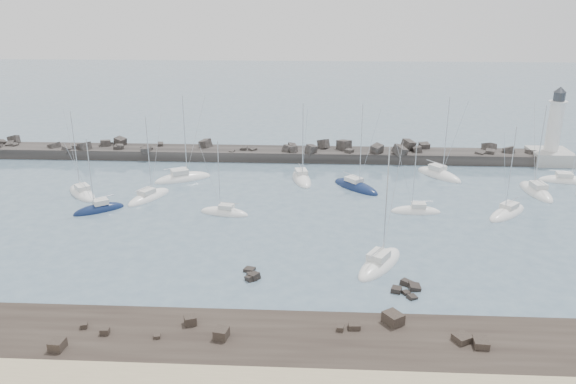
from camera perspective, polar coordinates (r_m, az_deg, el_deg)
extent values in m
plane|color=slate|center=(69.90, -0.78, -5.28)|extent=(400.00, 400.00, 0.00)
cube|color=black|center=(50.84, -2.46, -15.73)|extent=(140.00, 12.00, 0.70)
cube|color=black|center=(56.12, -20.00, -12.62)|extent=(0.74, 0.81, 0.46)
cube|color=black|center=(51.73, -6.78, -14.08)|extent=(1.39, 1.50, 0.93)
cube|color=black|center=(53.25, 18.99, -14.25)|extent=(1.37, 1.62, 0.63)
cube|color=black|center=(52.76, 5.34, -13.61)|extent=(0.69, 0.78, 0.44)
cube|color=black|center=(54.55, -18.10, -13.30)|extent=(0.80, 0.69, 0.57)
cube|color=black|center=(54.24, 10.63, -12.50)|extent=(2.18, 2.26, 1.05)
cube|color=black|center=(53.83, -22.38, -14.16)|extent=(1.26, 1.41, 0.88)
cube|color=black|center=(52.94, -13.16, -14.05)|extent=(0.70, 0.78, 0.31)
cube|color=black|center=(54.03, -9.90, -12.72)|extent=(1.35, 1.33, 0.84)
cube|color=black|center=(53.12, 6.76, -13.38)|extent=(1.11, 0.91, 0.49)
cube|color=black|center=(53.38, 17.27, -13.99)|extent=(1.89, 1.87, 0.58)
cube|color=black|center=(62.40, -3.68, -8.54)|extent=(1.37, 1.47, 0.97)
cube|color=black|center=(61.81, -3.43, -8.63)|extent=(1.51, 1.41, 1.11)
cube|color=black|center=(63.60, -3.93, -8.04)|extent=(1.39, 1.42, 0.86)
cube|color=black|center=(61.63, -3.55, -8.79)|extent=(1.04, 0.99, 0.65)
cube|color=black|center=(61.62, -3.81, -8.81)|extent=(1.48, 1.42, 1.04)
cube|color=black|center=(62.47, -3.39, -8.47)|extent=(1.07, 1.05, 0.56)
cube|color=black|center=(61.26, 12.70, -9.47)|extent=(1.33, 1.37, 0.98)
cube|color=black|center=(60.17, 11.89, -10.01)|extent=(1.02, 0.98, 0.52)
cube|color=black|center=(61.95, 11.99, -9.12)|extent=(1.77, 1.66, 1.07)
cube|color=black|center=(59.56, 12.45, -10.53)|extent=(1.30, 1.17, 0.95)
cube|color=black|center=(60.29, 10.95, -9.77)|extent=(1.27, 1.29, 0.67)
cube|color=#2A2725|center=(106.06, -3.50, 3.55)|extent=(115.00, 6.00, 3.20)
cube|color=#2A2725|center=(110.10, -16.71, 4.36)|extent=(1.85, 1.83, 1.28)
cube|color=#2A2725|center=(105.71, 5.71, 4.71)|extent=(2.98, 3.16, 2.33)
cube|color=#2A2725|center=(110.11, -16.85, 4.34)|extent=(1.61, 1.42, 1.21)
cube|color=#2A2725|center=(113.13, -20.78, 4.19)|extent=(1.92, 2.10, 1.35)
cube|color=#2A2725|center=(112.11, -19.95, 4.28)|extent=(3.12, 3.05, 2.27)
cube|color=#2A2725|center=(106.09, 13.00, 4.17)|extent=(1.74, 1.67, 1.64)
cube|color=#2A2725|center=(112.93, -21.53, 3.98)|extent=(2.14, 1.97, 1.63)
cube|color=#2A2725|center=(112.97, -16.67, 4.89)|extent=(2.61, 2.48, 2.09)
cube|color=#2A2725|center=(105.38, -4.50, 4.34)|extent=(1.24, 1.51, 1.55)
cube|color=#2A2725|center=(108.03, -8.37, 4.79)|extent=(2.72, 2.48, 2.33)
cube|color=#2A2725|center=(103.50, 0.43, 4.36)|extent=(2.12, 2.18, 1.40)
cube|color=#2A2725|center=(103.69, -0.10, 4.41)|extent=(2.00, 1.72, 1.75)
cube|color=#2A2725|center=(122.77, -27.12, 4.45)|extent=(2.78, 2.68, 1.72)
cube|color=#2A2725|center=(108.67, -14.14, 4.26)|extent=(2.40, 2.50, 1.79)
cube|color=#2A2725|center=(108.12, 18.88, 3.59)|extent=(1.98, 1.91, 1.26)
cube|color=#2A2725|center=(103.09, 0.63, 4.01)|extent=(1.29, 1.35, 1.29)
cube|color=#2A2725|center=(110.41, -12.83, 4.66)|extent=(1.20, 1.31, 1.27)
cube|color=#2A2725|center=(102.92, 2.36, 4.26)|extent=(2.66, 2.27, 2.38)
cube|color=#2A2725|center=(103.65, 6.24, 4.14)|extent=(1.82, 1.80, 0.81)
cube|color=#2A2725|center=(111.69, 23.42, 3.64)|extent=(2.08, 2.14, 1.63)
cube|color=#2A2725|center=(121.56, -26.30, 4.32)|extent=(1.85, 1.56, 1.58)
cube|color=#2A2725|center=(104.29, -5.72, 4.00)|extent=(1.14, 1.34, 1.11)
cube|color=#2A2725|center=(104.95, -3.61, 4.28)|extent=(1.73, 1.81, 1.19)
cube|color=#2A2725|center=(113.39, -18.04, 4.63)|extent=(2.47, 2.65, 1.84)
cube|color=#2A2725|center=(110.73, 21.50, 3.96)|extent=(2.44, 2.10, 1.89)
cube|color=#2A2725|center=(108.96, 19.83, 3.72)|extent=(1.91, 2.01, 1.54)
cube|color=#2A2725|center=(115.80, -22.63, 4.26)|extent=(3.12, 2.99, 2.09)
cube|color=#2A2725|center=(103.93, 9.03, 4.31)|extent=(2.53, 2.85, 2.18)
cube|color=#2A2725|center=(104.10, -0.29, 4.32)|extent=(1.39, 1.29, 1.09)
cube|color=#2A2725|center=(107.03, 12.08, 4.61)|extent=(3.07, 2.83, 2.75)
cube|color=#2A2725|center=(106.43, 0.41, 4.64)|extent=(1.95, 1.96, 1.51)
cube|color=#2A2725|center=(106.30, 3.62, 4.88)|extent=(2.58, 2.80, 2.37)
cube|color=#2A2725|center=(120.73, -26.36, 4.31)|extent=(1.47, 1.92, 1.57)
cube|color=#2A2725|center=(121.90, -26.08, 4.78)|extent=(2.24, 1.85, 2.23)
cube|color=#2A2725|center=(114.42, -17.63, 4.58)|extent=(1.60, 1.65, 1.19)
cube|color=#2A2725|center=(119.84, -26.01, 4.32)|extent=(1.40, 1.45, 0.92)
cube|color=#2A2725|center=(107.16, -14.22, 4.13)|extent=(1.76, 1.56, 1.32)
cube|color=#2A2725|center=(103.84, 11.31, 4.14)|extent=(3.18, 2.98, 2.54)
cube|color=#2A2725|center=(109.02, 13.65, 4.47)|extent=(2.12, 2.05, 1.79)
cube|color=#2A2725|center=(111.86, 19.75, 4.19)|extent=(2.99, 3.39, 2.80)
cube|color=#A2A19C|center=(113.59, 25.02, 3.12)|extent=(7.00, 7.00, 3.00)
cylinder|color=white|center=(112.24, 25.45, 6.06)|extent=(2.50, 2.50, 9.00)
cylinder|color=white|center=(111.43, 25.78, 8.26)|extent=(3.20, 3.20, 0.25)
cylinder|color=#35393F|center=(111.29, 25.85, 8.70)|extent=(2.00, 2.00, 1.60)
cone|color=#35393F|center=(111.10, 25.95, 9.36)|extent=(2.20, 2.20, 1.00)
ellipsoid|color=white|center=(92.29, -20.17, -0.21)|extent=(7.76, 8.51, 2.20)
cube|color=silver|center=(91.48, -20.17, 0.47)|extent=(2.95, 3.03, 0.69)
cylinder|color=silver|center=(91.00, -20.80, 3.99)|extent=(0.12, 0.12, 11.91)
cylinder|color=silver|center=(90.72, -20.10, 0.75)|extent=(2.34, 2.77, 0.10)
ellipsoid|color=#101F45|center=(84.59, -18.65, -1.80)|extent=(7.10, 6.05, 2.07)
cube|color=silver|center=(84.25, -18.50, -0.96)|extent=(2.48, 2.36, 0.73)
cylinder|color=silver|center=(82.66, -19.45, 1.83)|extent=(0.12, 0.12, 9.69)
cylinder|color=silver|center=(84.14, -18.23, -0.47)|extent=(2.37, 1.79, 0.10)
ellipsoid|color=white|center=(87.56, -13.94, -0.61)|extent=(6.20, 8.76, 2.11)
cube|color=silver|center=(86.87, -14.19, 0.07)|extent=(2.60, 2.90, 0.66)
cylinder|color=silver|center=(86.04, -13.98, 3.68)|extent=(0.11, 0.11, 11.47)
cylinder|color=silver|center=(86.28, -14.50, 0.34)|extent=(1.62, 3.07, 0.09)
ellipsoid|color=white|center=(95.14, -10.62, 1.26)|extent=(9.83, 7.20, 2.44)
cube|color=silver|center=(94.60, -10.95, 2.04)|extent=(3.28, 2.98, 0.78)
cylinder|color=silver|center=(93.30, -10.45, 5.70)|extent=(0.13, 0.13, 12.93)
cylinder|color=silver|center=(94.23, -11.37, 2.40)|extent=(3.41, 1.93, 0.11)
ellipsoid|color=white|center=(79.64, -6.49, -2.18)|extent=(7.44, 3.74, 1.87)
cube|color=silver|center=(79.11, -6.28, -1.46)|extent=(2.27, 1.85, 0.61)
cylinder|color=silver|center=(77.96, -7.03, 1.70)|extent=(0.11, 0.11, 9.63)
cylinder|color=silver|center=(78.73, -5.96, -1.11)|extent=(2.80, 0.72, 0.09)
ellipsoid|color=white|center=(93.30, 1.40, 1.23)|extent=(4.57, 9.26, 2.27)
cube|color=silver|center=(93.31, 1.35, 2.09)|extent=(2.27, 2.81, 0.72)
cylinder|color=silver|center=(90.68, 1.52, 5.27)|extent=(0.12, 0.12, 11.98)
cylinder|color=silver|center=(93.70, 1.29, 2.60)|extent=(0.86, 3.49, 0.10)
ellipsoid|color=white|center=(65.39, 9.30, -7.35)|extent=(7.31, 9.60, 2.43)
cube|color=silver|center=(64.38, 9.19, -6.38)|extent=(2.98, 3.24, 0.79)
cylinder|color=silver|center=(63.08, 9.95, -1.08)|extent=(0.13, 0.13, 12.73)
cylinder|color=silver|center=(63.52, 8.97, -6.01)|extent=(2.01, 3.30, 0.11)
ellipsoid|color=#101F45|center=(90.15, 6.90, 0.43)|extent=(8.30, 8.92, 2.24)
cube|color=silver|center=(90.05, 6.72, 1.28)|extent=(3.13, 3.20, 0.68)
cylinder|color=silver|center=(87.56, 7.43, 4.79)|extent=(0.12, 0.12, 12.58)
cylinder|color=silver|center=(90.30, 6.45, 1.76)|extent=(2.52, 2.87, 0.10)
ellipsoid|color=white|center=(81.66, 12.83, -2.00)|extent=(7.06, 2.30, 1.85)
cube|color=silver|center=(81.33, 13.13, -1.29)|extent=(1.99, 1.45, 0.61)
cylinder|color=silver|center=(79.75, 12.73, 1.71)|extent=(0.10, 0.10, 9.48)
cylinder|color=silver|center=(81.21, 13.50, -0.92)|extent=(2.81, 0.14, 0.09)
ellipsoid|color=white|center=(95.40, 23.86, -0.07)|extent=(3.97, 9.59, 2.41)
cube|color=silver|center=(94.59, 24.10, 0.64)|extent=(2.17, 2.81, 0.78)
cylinder|color=silver|center=(94.05, 24.26, 4.28)|extent=(0.13, 0.13, 12.57)
cylinder|color=silver|center=(93.83, 24.34, 0.93)|extent=(0.55, 3.71, 0.11)
ellipsoid|color=white|center=(84.75, 21.35, -2.09)|extent=(7.99, 8.17, 2.10)
cube|color=silver|center=(84.72, 21.58, -1.25)|extent=(2.96, 2.98, 0.64)
cylinder|color=silver|center=(82.04, 21.71, 2.19)|extent=(0.11, 0.11, 11.78)
cylinder|color=silver|center=(85.05, 21.81, -0.78)|extent=(2.48, 2.58, 0.09)
ellipsoid|color=white|center=(98.71, 15.07, 1.58)|extent=(7.89, 9.16, 2.43)
cube|color=silver|center=(98.59, 14.94, 2.44)|extent=(3.06, 3.21, 0.79)
cylinder|color=silver|center=(96.33, 15.78, 5.61)|extent=(0.14, 0.14, 12.55)
cylinder|color=silver|center=(98.79, 14.70, 2.95)|extent=(2.33, 3.04, 0.11)
ellipsoid|color=white|center=(103.29, 26.41, 0.97)|extent=(9.09, 3.99, 2.07)
cube|color=silver|center=(102.84, 26.27, 1.61)|extent=(2.69, 2.11, 0.62)
cylinder|color=silver|center=(102.53, 25.99, 1.94)|extent=(3.49, 0.61, 0.09)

